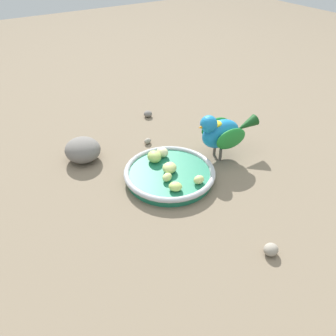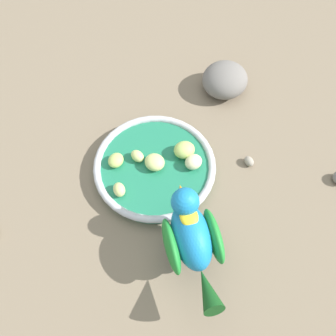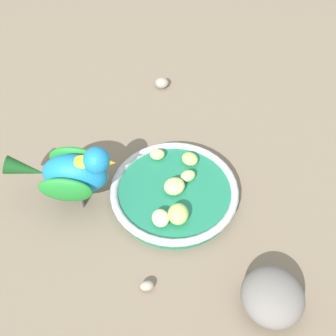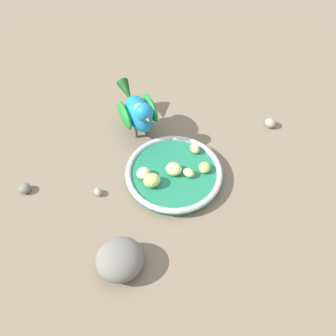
{
  "view_description": "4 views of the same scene",
  "coord_description": "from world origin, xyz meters",
  "px_view_note": "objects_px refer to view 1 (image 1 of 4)",
  "views": [
    {
      "loc": [
        0.4,
        0.61,
        0.54
      ],
      "look_at": [
        0.04,
        0.05,
        0.06
      ],
      "focal_mm": 37.11,
      "sensor_mm": 36.0,
      "label": 1
    },
    {
      "loc": [
        -0.34,
        0.11,
        0.66
      ],
      "look_at": [
        -0.0,
        0.01,
        0.04
      ],
      "focal_mm": 42.11,
      "sensor_mm": 36.0,
      "label": 2
    },
    {
      "loc": [
        0.03,
        -0.46,
        0.66
      ],
      "look_at": [
        0.01,
        0.05,
        0.05
      ],
      "focal_mm": 48.14,
      "sensor_mm": 36.0,
      "label": 3
    },
    {
      "loc": [
        0.5,
        -0.23,
        0.72
      ],
      "look_at": [
        0.04,
        0.0,
        0.07
      ],
      "focal_mm": 40.28,
      "sensor_mm": 36.0,
      "label": 4
    }
  ],
  "objects_px": {
    "apple_piece_4": "(163,152)",
    "parrot": "(222,132)",
    "rock_large": "(83,150)",
    "pebble_0": "(148,141)",
    "apple_piece_1": "(154,157)",
    "apple_piece_3": "(175,187)",
    "pebble_1": "(148,114)",
    "pebble_2": "(271,250)",
    "apple_piece_5": "(167,177)",
    "apple_piece_0": "(169,168)",
    "feeding_bowl": "(170,174)",
    "apple_piece_2": "(199,180)"
  },
  "relations": [
    {
      "from": "apple_piece_0",
      "to": "apple_piece_2",
      "type": "height_order",
      "value": "apple_piece_0"
    },
    {
      "from": "rock_large",
      "to": "pebble_0",
      "type": "distance_m",
      "value": 0.19
    },
    {
      "from": "apple_piece_4",
      "to": "feeding_bowl",
      "type": "bearing_deg",
      "value": 70.32
    },
    {
      "from": "apple_piece_5",
      "to": "pebble_2",
      "type": "bearing_deg",
      "value": 102.04
    },
    {
      "from": "pebble_1",
      "to": "parrot",
      "type": "bearing_deg",
      "value": 98.89
    },
    {
      "from": "feeding_bowl",
      "to": "pebble_2",
      "type": "height_order",
      "value": "feeding_bowl"
    },
    {
      "from": "pebble_1",
      "to": "apple_piece_5",
      "type": "bearing_deg",
      "value": 67.41
    },
    {
      "from": "apple_piece_0",
      "to": "apple_piece_5",
      "type": "bearing_deg",
      "value": 48.22
    },
    {
      "from": "apple_piece_2",
      "to": "apple_piece_4",
      "type": "height_order",
      "value": "apple_piece_4"
    },
    {
      "from": "apple_piece_4",
      "to": "parrot",
      "type": "xyz_separation_m",
      "value": [
        -0.15,
        0.06,
        0.04
      ]
    },
    {
      "from": "apple_piece_5",
      "to": "apple_piece_1",
      "type": "bearing_deg",
      "value": -100.31
    },
    {
      "from": "parrot",
      "to": "pebble_0",
      "type": "xyz_separation_m",
      "value": [
        0.13,
        -0.17,
        -0.07
      ]
    },
    {
      "from": "parrot",
      "to": "apple_piece_1",
      "type": "bearing_deg",
      "value": -12.09
    },
    {
      "from": "feeding_bowl",
      "to": "pebble_0",
      "type": "bearing_deg",
      "value": -101.89
    },
    {
      "from": "apple_piece_0",
      "to": "apple_piece_2",
      "type": "bearing_deg",
      "value": 114.28
    },
    {
      "from": "rock_large",
      "to": "apple_piece_2",
      "type": "bearing_deg",
      "value": 123.97
    },
    {
      "from": "apple_piece_4",
      "to": "parrot",
      "type": "distance_m",
      "value": 0.16
    },
    {
      "from": "apple_piece_1",
      "to": "apple_piece_0",
      "type": "bearing_deg",
      "value": 97.55
    },
    {
      "from": "apple_piece_3",
      "to": "pebble_0",
      "type": "bearing_deg",
      "value": -104.72
    },
    {
      "from": "apple_piece_2",
      "to": "rock_large",
      "type": "distance_m",
      "value": 0.33
    },
    {
      "from": "pebble_1",
      "to": "apple_piece_2",
      "type": "bearing_deg",
      "value": 77.58
    },
    {
      "from": "apple_piece_1",
      "to": "pebble_0",
      "type": "relative_size",
      "value": 1.78
    },
    {
      "from": "apple_piece_4",
      "to": "pebble_1",
      "type": "relative_size",
      "value": 1.2
    },
    {
      "from": "feeding_bowl",
      "to": "parrot",
      "type": "distance_m",
      "value": 0.18
    },
    {
      "from": "pebble_2",
      "to": "rock_large",
      "type": "bearing_deg",
      "value": -69.8
    },
    {
      "from": "apple_piece_3",
      "to": "pebble_2",
      "type": "height_order",
      "value": "apple_piece_3"
    },
    {
      "from": "apple_piece_2",
      "to": "apple_piece_4",
      "type": "distance_m",
      "value": 0.14
    },
    {
      "from": "apple_piece_4",
      "to": "pebble_1",
      "type": "xyz_separation_m",
      "value": [
        -0.1,
        -0.26,
        -0.02
      ]
    },
    {
      "from": "apple_piece_2",
      "to": "pebble_2",
      "type": "distance_m",
      "value": 0.24
    },
    {
      "from": "apple_piece_3",
      "to": "parrot",
      "type": "bearing_deg",
      "value": -158.41
    },
    {
      "from": "apple_piece_4",
      "to": "apple_piece_5",
      "type": "height_order",
      "value": "apple_piece_4"
    },
    {
      "from": "pebble_0",
      "to": "rock_large",
      "type": "bearing_deg",
      "value": -6.34
    },
    {
      "from": "apple_piece_1",
      "to": "apple_piece_3",
      "type": "height_order",
      "value": "apple_piece_1"
    },
    {
      "from": "pebble_0",
      "to": "pebble_1",
      "type": "xyz_separation_m",
      "value": [
        -0.08,
        -0.15,
        0.0
      ]
    },
    {
      "from": "rock_large",
      "to": "pebble_2",
      "type": "relative_size",
      "value": 3.23
    },
    {
      "from": "parrot",
      "to": "pebble_0",
      "type": "relative_size",
      "value": 8.74
    },
    {
      "from": "feeding_bowl",
      "to": "apple_piece_4",
      "type": "height_order",
      "value": "apple_piece_4"
    },
    {
      "from": "feeding_bowl",
      "to": "pebble_0",
      "type": "distance_m",
      "value": 0.18
    },
    {
      "from": "apple_piece_2",
      "to": "pebble_2",
      "type": "relative_size",
      "value": 0.92
    },
    {
      "from": "feeding_bowl",
      "to": "apple_piece_3",
      "type": "distance_m",
      "value": 0.07
    },
    {
      "from": "apple_piece_1",
      "to": "pebble_2",
      "type": "bearing_deg",
      "value": 96.88
    },
    {
      "from": "rock_large",
      "to": "pebble_0",
      "type": "bearing_deg",
      "value": 173.66
    },
    {
      "from": "apple_piece_3",
      "to": "rock_large",
      "type": "height_order",
      "value": "rock_large"
    },
    {
      "from": "pebble_0",
      "to": "parrot",
      "type": "bearing_deg",
      "value": 128.91
    },
    {
      "from": "feeding_bowl",
      "to": "pebble_1",
      "type": "distance_m",
      "value": 0.35
    },
    {
      "from": "apple_piece_3",
      "to": "parrot",
      "type": "distance_m",
      "value": 0.22
    },
    {
      "from": "apple_piece_1",
      "to": "pebble_1",
      "type": "xyz_separation_m",
      "value": [
        -0.13,
        -0.26,
        -0.03
      ]
    },
    {
      "from": "apple_piece_3",
      "to": "apple_piece_2",
      "type": "bearing_deg",
      "value": 172.07
    },
    {
      "from": "pebble_0",
      "to": "pebble_2",
      "type": "height_order",
      "value": "pebble_2"
    },
    {
      "from": "feeding_bowl",
      "to": "pebble_1",
      "type": "height_order",
      "value": "feeding_bowl"
    }
  ]
}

